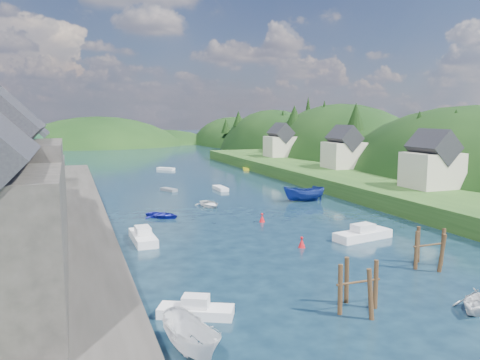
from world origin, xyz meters
name	(u,v)px	position (x,y,z in m)	size (l,w,h in m)	color
ground	(198,186)	(0.00, 50.00, 0.00)	(600.00, 600.00, 0.00)	black
hillside_right	(338,191)	(45.00, 75.00, -7.41)	(36.00, 245.56, 48.00)	black
far_hills	(126,170)	(1.22, 174.01, -10.80)	(103.00, 68.00, 44.00)	black
hill_trees	(180,123)	(0.31, 65.27, 11.10)	(91.81, 148.11, 12.76)	black
quay_left	(48,230)	(-24.00, 20.00, 1.00)	(12.00, 110.00, 2.00)	#2D2B28
quayside_buildings	(6,194)	(-26.00, 6.39, 7.09)	(8.00, 35.84, 12.90)	#2D2B28
boat_sheds	(36,169)	(-26.00, 39.00, 5.27)	(7.00, 21.00, 7.50)	#2D2D30
terrace_right	(348,180)	(25.00, 40.00, 1.20)	(16.00, 120.00, 2.40)	#234719
right_bank_cottages	(338,150)	(28.00, 48.33, 5.84)	(9.00, 59.24, 8.41)	beige
piling_cluster_near	(358,291)	(-4.25, -6.02, 1.38)	(3.26, 3.04, 3.90)	#382314
piling_cluster_far	(429,252)	(6.56, -0.48, 1.34)	(3.29, 3.06, 3.81)	#382314
channel_buoy_near	(302,243)	(-0.79, 8.45, 0.48)	(0.70, 0.70, 1.10)	#B10E15
channel_buoy_far	(262,218)	(-0.19, 19.78, 0.48)	(0.70, 0.70, 1.10)	#B10E15
moored_boats	(260,223)	(-1.69, 16.82, 0.69)	(35.57, 89.25, 2.45)	yellow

